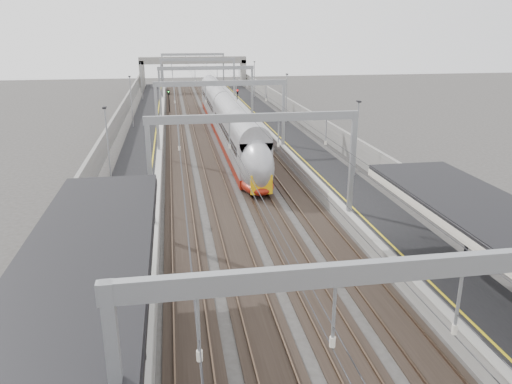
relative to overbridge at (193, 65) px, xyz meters
name	(u,v)px	position (x,y,z in m)	size (l,w,h in m)	color
platform_left	(143,148)	(-8.00, -55.00, -4.81)	(4.00, 120.00, 1.00)	black
platform_right	(292,143)	(8.00, -55.00, -4.81)	(4.00, 120.00, 1.00)	black
tracks	(219,149)	(0.00, -55.00, -5.26)	(11.40, 140.00, 0.20)	black
overhead_line	(213,85)	(0.00, -48.38, 0.83)	(13.00, 140.00, 6.60)	gray
canopy_left	(43,366)	(-8.02, -97.01, -0.22)	(4.40, 30.00, 4.24)	black
overbridge	(193,65)	(0.00, 0.00, 0.00)	(22.00, 2.20, 6.90)	slate
wall_left	(111,139)	(-11.20, -55.00, -3.71)	(0.30, 120.00, 3.20)	slate
wall_right	(321,132)	(11.20, -55.00, -3.71)	(0.30, 120.00, 3.20)	slate
train	(227,122)	(1.50, -49.73, -3.25)	(2.66, 48.43, 4.20)	maroon
signal_green	(169,97)	(-5.20, -28.94, -2.89)	(0.32, 0.32, 3.48)	black
signal_red_near	(228,101)	(3.20, -35.21, -2.89)	(0.32, 0.32, 3.48)	black
signal_red_far	(237,96)	(5.40, -28.99, -2.89)	(0.32, 0.32, 3.48)	black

